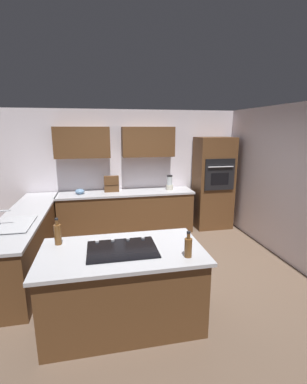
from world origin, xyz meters
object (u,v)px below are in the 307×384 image
object	(u,v)px
second_bottle	(188,247)
blender	(170,184)
cooktop	(122,249)
mixing_bowl	(80,191)
sink_unit	(14,224)
oil_bottle	(58,234)
wall_oven	(213,183)
spice_rack	(112,184)

from	to	relation	value
second_bottle	blender	bearing A→B (deg)	-101.35
cooktop	mixing_bowl	world-z (taller)	mixing_bowl
sink_unit	oil_bottle	world-z (taller)	oil_bottle
oil_bottle	sink_unit	bearing A→B (deg)	-48.12
mixing_bowl	second_bottle	world-z (taller)	second_bottle
wall_oven	oil_bottle	bearing A→B (deg)	39.70
wall_oven	cooktop	size ratio (longest dim) A/B	2.67
wall_oven	sink_unit	size ratio (longest dim) A/B	2.89
second_bottle	sink_unit	bearing A→B (deg)	-33.55
sink_unit	mixing_bowl	distance (m)	1.91
wall_oven	blender	world-z (taller)	wall_oven
blender	mixing_bowl	distance (m)	1.90
wall_oven	spice_rack	bearing A→B (deg)	-2.14
oil_bottle	second_bottle	size ratio (longest dim) A/B	1.13
wall_oven	blender	bearing A→B (deg)	-1.65
cooktop	sink_unit	bearing A→B (deg)	-37.07
cooktop	oil_bottle	size ratio (longest dim) A/B	2.40
sink_unit	spice_rack	distance (m)	2.30
sink_unit	spice_rack	xyz separation A→B (m)	(-1.43, -1.80, 0.15)
spice_rack	oil_bottle	bearing A→B (deg)	73.91
wall_oven	blender	xyz separation A→B (m)	(1.00, -0.03, 0.02)
oil_bottle	blender	bearing A→B (deg)	-128.39
wall_oven	oil_bottle	size ratio (longest dim) A/B	6.41
cooktop	spice_rack	size ratio (longest dim) A/B	2.24
sink_unit	oil_bottle	size ratio (longest dim) A/B	2.21
sink_unit	oil_bottle	xyz separation A→B (m)	(-0.69, 0.77, 0.11)
spice_rack	oil_bottle	xyz separation A→B (m)	(0.74, 2.57, -0.04)
blender	oil_bottle	bearing A→B (deg)	51.61
wall_oven	mixing_bowl	xyz separation A→B (m)	(2.90, -0.03, -0.06)
mixing_bowl	second_bottle	xyz separation A→B (m)	(-1.28, 3.11, 0.06)
sink_unit	cooktop	distance (m)	1.75
mixing_bowl	oil_bottle	distance (m)	2.51
second_bottle	cooktop	bearing A→B (deg)	-25.05
spice_rack	cooktop	bearing A→B (deg)	89.35
sink_unit	wall_oven	bearing A→B (deg)	-155.00
second_bottle	wall_oven	bearing A→B (deg)	-117.81
oil_bottle	second_bottle	bearing A→B (deg)	156.46
cooktop	oil_bottle	world-z (taller)	oil_bottle
mixing_bowl	spice_rack	distance (m)	0.66
wall_oven	second_bottle	distance (m)	3.48
blender	second_bottle	world-z (taller)	blender
cooktop	second_bottle	xyz separation A→B (m)	(-0.66, 0.31, 0.10)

